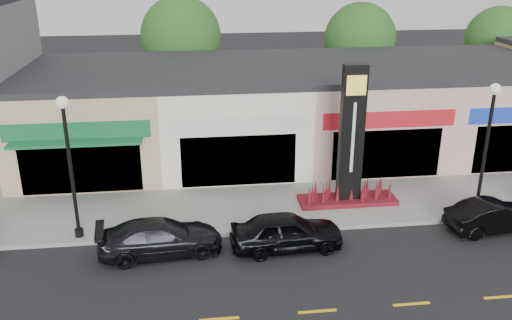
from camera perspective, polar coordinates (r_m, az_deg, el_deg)
The scene contains 16 objects.
ground at distance 19.70m, azimuth 4.46°, elevation -10.45°, with size 120.00×120.00×0.00m, color black.
sidewalk at distance 23.43m, azimuth 2.38°, elevation -4.82°, with size 52.00×4.30×0.15m, color gray.
curb at distance 21.45m, azimuth 3.36°, elevation -7.40°, with size 52.00×0.20×0.15m, color gray.
shop_beige at distance 29.42m, azimuth -16.53°, elevation 4.56°, with size 7.00×10.85×4.80m.
shop_cream at distance 29.09m, azimuth -2.77°, elevation 5.22°, with size 7.00×10.01×4.80m.
shop_pink_w at distance 30.40m, azimuth 10.56°, elevation 5.58°, with size 7.00×10.01×4.80m.
shop_pink_e at distance 33.16m, azimuth 22.24°, elevation 5.64°, with size 7.00×10.01×4.80m.
tree_rear_west at distance 36.32m, azimuth -7.91°, elevation 12.73°, with size 5.20×5.20×7.83m.
tree_rear_mid at distance 38.16m, azimuth 10.88°, elevation 12.44°, with size 4.80×4.80×7.29m.
tree_rear_east at distance 42.31m, azimuth 24.14°, elevation 11.48°, with size 4.60×4.60×6.94m.
lamp_west_near at distance 20.61m, azimuth -19.09°, elevation 0.57°, with size 0.44×0.44×5.47m.
lamp_east_near at distance 23.21m, azimuth 23.19°, elevation 2.24°, with size 0.44×0.44×5.47m.
pylon_sign at distance 23.09m, azimuth 9.89°, elevation 0.41°, with size 4.20×1.30×6.00m.
car_dark_sedan at distance 20.03m, azimuth -10.04°, elevation -8.04°, with size 4.46×1.81×1.29m, color black.
car_black_sedan at distance 20.04m, azimuth 3.24°, elevation -7.52°, with size 4.13×1.66×1.41m, color black.
car_black_conv at distance 23.25m, azimuth 23.78°, elevation -5.43°, with size 3.77×1.31×1.24m, color black.
Camera 1 is at (-3.57, -16.47, 10.20)m, focal length 38.00 mm.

